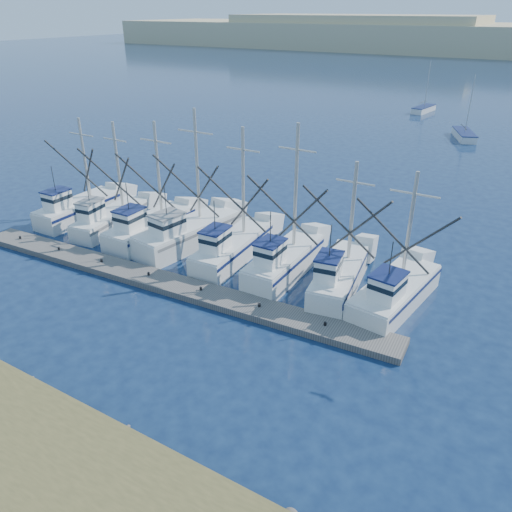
# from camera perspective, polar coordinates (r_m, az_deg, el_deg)

# --- Properties ---
(ground) EXTENTS (500.00, 500.00, 0.00)m
(ground) POSITION_cam_1_polar(r_m,az_deg,el_deg) (24.23, -5.85, -14.22)
(ground) COLOR #0D1D3D
(ground) RESTS_ON ground
(floating_dock) EXTENTS (30.72, 3.62, 0.41)m
(floating_dock) POSITION_cam_1_polar(r_m,az_deg,el_deg) (32.18, -10.75, -2.89)
(floating_dock) COLOR #69635E
(floating_dock) RESTS_ON ground
(trawler_fleet) EXTENTS (29.54, 8.85, 9.66)m
(trawler_fleet) POSITION_cam_1_polar(r_m,az_deg,el_deg) (35.08, -5.15, 1.50)
(trawler_fleet) COLOR silver
(trawler_fleet) RESTS_ON ground
(sailboat_near) EXTENTS (4.25, 6.81, 8.10)m
(sailboat_near) POSITION_cam_1_polar(r_m,az_deg,el_deg) (73.93, 22.68, 12.64)
(sailboat_near) COLOR silver
(sailboat_near) RESTS_ON ground
(sailboat_far) EXTENTS (2.67, 6.32, 8.10)m
(sailboat_far) POSITION_cam_1_polar(r_m,az_deg,el_deg) (91.41, 18.60, 15.62)
(sailboat_far) COLOR silver
(sailboat_far) RESTS_ON ground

